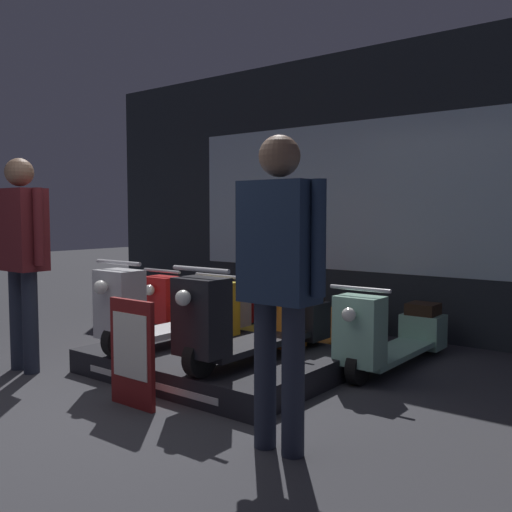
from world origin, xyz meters
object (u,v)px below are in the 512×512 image
person_left_browsing (21,244)px  price_sign_board (132,353)px  scooter_display_right (255,323)px  scooter_backrow_2 (319,324)px  scooter_display_left (175,311)px  scooter_backrow_0 (204,308)px  scooter_backrow_3 (392,335)px  scooter_backrow_1 (257,316)px  person_right_browsing (279,266)px

person_left_browsing → price_sign_board: 1.62m
scooter_display_right → scooter_backrow_2: (-0.10, 1.12, -0.20)m
scooter_display_left → scooter_backrow_0: (-0.71, 1.12, -0.20)m
scooter_display_left → scooter_backrow_3: 1.93m
scooter_display_left → price_sign_board: bearing=-59.7°
scooter_backrow_1 → person_left_browsing: bearing=-114.5°
scooter_display_left → price_sign_board: (0.56, -0.96, -0.11)m
scooter_backrow_3 → person_right_browsing: size_ratio=0.96×
scooter_display_left → scooter_backrow_1: scooter_display_left is taller
scooter_backrow_1 → scooter_backrow_2: same height
scooter_display_right → scooter_backrow_3: scooter_display_right is taller
scooter_display_left → scooter_backrow_2: (0.80, 1.12, -0.20)m
person_right_browsing → scooter_backrow_2: bearing=116.0°
scooter_display_left → scooter_display_right: bearing=0.0°
person_left_browsing → scooter_backrow_1: bearing=65.5°
person_left_browsing → price_sign_board: bearing=-1.0°
scooter_backrow_0 → scooter_display_left: bearing=-57.6°
scooter_backrow_0 → person_right_browsing: (2.52, -2.05, 0.77)m
scooter_display_right → person_left_browsing: (-1.80, -0.93, 0.60)m
scooter_backrow_3 → person_left_browsing: person_left_browsing is taller
scooter_backrow_1 → scooter_backrow_2: bearing=0.0°
scooter_backrow_1 → scooter_display_left: bearing=-92.4°
price_sign_board → scooter_display_left: bearing=120.3°
scooter_display_left → scooter_display_right: size_ratio=1.00×
scooter_backrow_3 → scooter_backrow_1: bearing=180.0°
person_left_browsing → scooter_display_right: bearing=27.5°
scooter_backrow_2 → person_left_browsing: 2.78m
person_right_browsing → scooter_display_right: bearing=134.0°
scooter_display_left → person_left_browsing: bearing=-133.7°
scooter_display_left → person_right_browsing: person_right_browsing is taller
price_sign_board → scooter_backrow_1: bearing=103.9°
scooter_display_left → scooter_backrow_3: scooter_display_left is taller
scooter_backrow_1 → person_right_browsing: bearing=-49.4°
scooter_backrow_1 → person_left_browsing: (-0.94, -2.05, 0.80)m
scooter_backrow_2 → scooter_backrow_3: bearing=0.0°
scooter_backrow_0 → scooter_backrow_2: size_ratio=1.00×
scooter_backrow_1 → person_left_browsing: size_ratio=0.94×
scooter_backrow_2 → scooter_display_right: bearing=-84.9°
scooter_display_right → scooter_backrow_2: bearing=95.1°
scooter_backrow_0 → person_right_browsing: 3.34m
scooter_backrow_1 → price_sign_board: bearing=-76.1°
person_left_browsing → person_right_browsing: person_left_browsing is taller
price_sign_board → person_right_browsing: bearing=1.2°
scooter_display_right → person_left_browsing: size_ratio=0.94×
scooter_backrow_1 → scooter_backrow_2: 0.76m
scooter_backrow_1 → person_right_browsing: size_ratio=0.96×
scooter_backrow_0 → price_sign_board: size_ratio=2.25×
scooter_backrow_1 → scooter_backrow_3: same height
person_left_browsing → price_sign_board: (1.45, -0.03, -0.71)m
scooter_backrow_1 → price_sign_board: scooter_backrow_1 is taller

